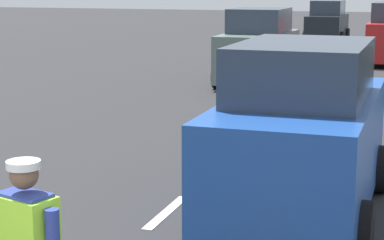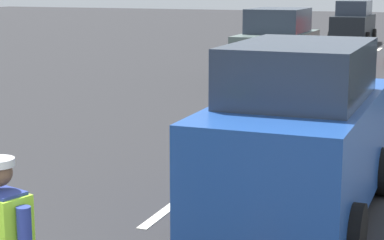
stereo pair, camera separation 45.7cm
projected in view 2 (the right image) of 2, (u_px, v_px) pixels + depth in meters
name	position (u px, v px, depth m)	size (l,w,h in m)	color
ground_plane	(348.00, 73.00, 23.17)	(96.00, 96.00, 0.00)	#28282B
lane_center_line	(366.00, 60.00, 27.01)	(0.14, 46.40, 0.01)	silver
car_oncoming_second	(277.00, 50.00, 20.36)	(1.99, 3.82, 2.21)	slate
car_outgoing_ahead	(300.00, 137.00, 8.83)	(2.01, 4.34, 2.25)	#1E4799
car_oncoming_third	(353.00, 24.00, 33.66)	(1.88, 3.97, 2.08)	black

